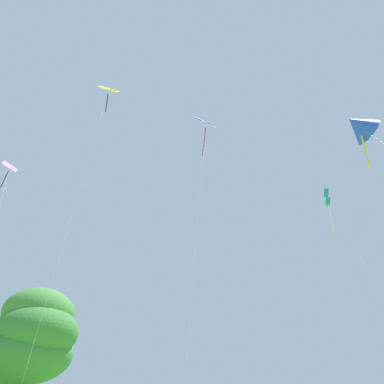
% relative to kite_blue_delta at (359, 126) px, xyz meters
% --- Properties ---
extents(kite_blue_delta, '(2.55, 12.33, 16.67)m').
position_rel_kite_blue_delta_xyz_m(kite_blue_delta, '(0.00, 0.00, 0.00)').
color(kite_blue_delta, blue).
rests_on(kite_blue_delta, ground_plane).
extents(kite_purple_streamer, '(2.72, 11.04, 25.29)m').
position_rel_kite_blue_delta_xyz_m(kite_purple_streamer, '(-8.23, 10.46, 7.67)').
color(kite_purple_streamer, purple).
rests_on(kite_purple_streamer, ground_plane).
extents(kite_teal_box, '(1.19, 8.10, 16.30)m').
position_rel_kite_blue_delta_xyz_m(kite_teal_box, '(0.71, 8.48, -0.17)').
color(kite_teal_box, teal).
rests_on(kite_teal_box, ground_plane).
extents(kite_yellow_diamond, '(2.00, 7.81, 29.28)m').
position_rel_kite_blue_delta_xyz_m(kite_yellow_diamond, '(-17.28, 10.47, 11.61)').
color(kite_yellow_diamond, yellow).
rests_on(kite_yellow_diamond, ground_plane).
extents(kite_pink_low, '(4.30, 7.22, 17.02)m').
position_rel_kite_blue_delta_xyz_m(kite_pink_low, '(-21.66, 5.04, -0.33)').
color(kite_pink_low, pink).
rests_on(kite_pink_low, ground_plane).
extents(tree_right_cluster, '(6.55, 6.37, 9.15)m').
position_rel_kite_blue_delta_xyz_m(tree_right_cluster, '(-19.84, 9.64, -9.69)').
color(tree_right_cluster, brown).
rests_on(tree_right_cluster, ground_plane).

